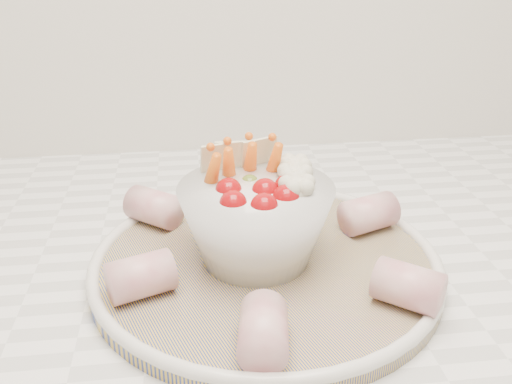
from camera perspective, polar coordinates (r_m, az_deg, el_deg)
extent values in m
cube|color=white|center=(0.61, -4.82, -7.67)|extent=(2.04, 0.62, 0.04)
cylinder|color=navy|center=(0.56, 0.97, -7.33)|extent=(0.43, 0.43, 0.01)
torus|color=silver|center=(0.56, 0.97, -6.68)|extent=(0.34, 0.34, 0.01)
sphere|color=#9A090D|center=(0.50, -2.29, -1.22)|extent=(0.02, 0.02, 0.02)
sphere|color=#9A090D|center=(0.49, 0.82, -1.51)|extent=(0.02, 0.02, 0.02)
sphere|color=#9A090D|center=(0.51, 3.03, -0.61)|extent=(0.02, 0.02, 0.02)
sphere|color=#9A090D|center=(0.52, -2.75, 0.10)|extent=(0.02, 0.02, 0.02)
sphere|color=#9A090D|center=(0.52, 0.91, 0.04)|extent=(0.02, 0.02, 0.02)
sphere|color=#9A090D|center=(0.53, 3.15, 0.48)|extent=(0.02, 0.02, 0.02)
sphere|color=#5A7326|center=(0.54, -0.63, 0.81)|extent=(0.02, 0.02, 0.02)
cone|color=orange|center=(0.54, -2.73, 2.22)|extent=(0.02, 0.04, 0.06)
cone|color=orange|center=(0.56, -0.57, 2.75)|extent=(0.02, 0.04, 0.06)
cone|color=orange|center=(0.55, 1.79, 2.67)|extent=(0.03, 0.04, 0.06)
cone|color=orange|center=(0.53, -4.41, 1.53)|extent=(0.03, 0.04, 0.06)
sphere|color=beige|center=(0.54, 3.87, 1.19)|extent=(0.03, 0.03, 0.03)
sphere|color=beige|center=(0.52, 4.16, 0.02)|extent=(0.03, 0.03, 0.03)
sphere|color=beige|center=(0.56, 3.84, 2.10)|extent=(0.03, 0.03, 0.03)
cube|color=beige|center=(0.56, -2.12, 3.19)|extent=(0.04, 0.01, 0.04)
cube|color=beige|center=(0.57, 0.22, 3.47)|extent=(0.04, 0.03, 0.04)
cube|color=beige|center=(0.56, -3.66, 2.93)|extent=(0.04, 0.02, 0.04)
cylinder|color=#BE5764|center=(0.61, 11.20, -2.12)|extent=(0.07, 0.06, 0.04)
cylinder|color=#BE5764|center=(0.66, 1.14, 0.75)|extent=(0.05, 0.06, 0.04)
cylinder|color=#BE5764|center=(0.62, -10.15, -1.51)|extent=(0.07, 0.06, 0.04)
cylinder|color=#BE5764|center=(0.51, -11.45, -8.27)|extent=(0.07, 0.06, 0.04)
cylinder|color=#BE5764|center=(0.44, 0.74, -13.75)|extent=(0.05, 0.06, 0.04)
cylinder|color=#BE5764|center=(0.50, 15.00, -9.08)|extent=(0.07, 0.06, 0.04)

